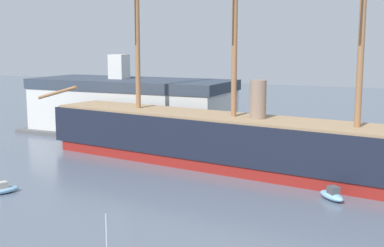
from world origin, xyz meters
The scene contains 5 objects.
tall_ship centered at (4.92, 48.31, 4.02)m, with size 76.56×20.36×36.95m.
motorboat_mid_left centered at (-15.85, 24.68, 0.52)m, with size 2.62×3.81×1.48m.
motorboat_alongside_stern centered at (20.70, 38.70, 0.59)m, with size 3.97×4.00×1.67m.
dinghy_far_left centered at (-25.91, 55.12, 0.35)m, with size 2.16×3.17×0.69m.
dockside_warehouse_left centered at (-23.52, 66.67, 5.47)m, with size 43.71×18.80×15.83m.
Camera 1 is at (29.89, -20.02, 17.99)m, focal length 47.67 mm.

